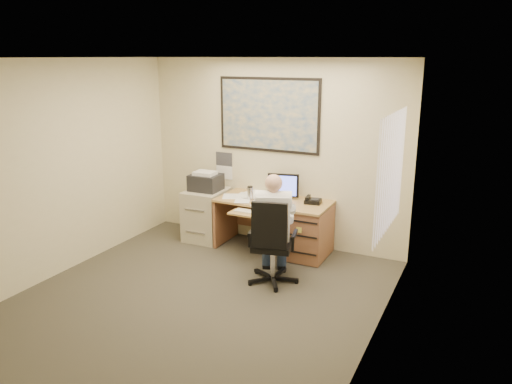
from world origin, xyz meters
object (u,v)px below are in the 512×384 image
at_px(desk, 296,224).
at_px(person, 274,229).
at_px(office_chair, 270,259).
at_px(filing_cabinet, 207,210).

distance_m(desk, person, 0.98).
distance_m(desk, office_chair, 1.04).
bearing_deg(desk, person, -85.39).
bearing_deg(desk, office_chair, -86.38).
bearing_deg(office_chair, desk, 80.67).
height_order(office_chair, person, person).
distance_m(desk, filing_cabinet, 1.45).
distance_m(office_chair, person, 0.37).
xyz_separation_m(filing_cabinet, office_chair, (1.51, -1.00, -0.14)).
bearing_deg(filing_cabinet, person, -32.80).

